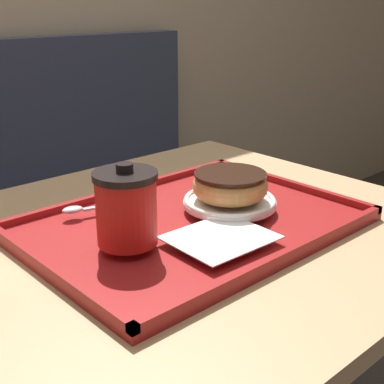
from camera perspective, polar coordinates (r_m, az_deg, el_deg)
name	(u,v)px	position (r m, az deg, el deg)	size (l,w,h in m)	color
booth_bench	(23,265)	(1.80, -17.55, -7.42)	(1.51, 0.44, 1.00)	#33384C
cafe_table	(178,321)	(0.98, -1.49, -13.62)	(0.90, 0.77, 0.75)	tan
serving_tray	(192,224)	(0.89, 0.00, -3.44)	(0.53, 0.39, 0.02)	maroon
napkin_paper	(220,237)	(0.80, 3.05, -4.83)	(0.15, 0.13, 0.00)	white
coffee_cup_front	(126,207)	(0.77, -7.02, -1.62)	(0.09, 0.09, 0.12)	red
plate_with_chocolate_donut	(230,201)	(0.92, 4.04, -1.00)	(0.16, 0.16, 0.01)	white
donut_chocolate_glazed	(230,185)	(0.91, 4.09, 0.73)	(0.13, 0.13, 0.04)	tan
spoon	(89,208)	(0.92, -10.93, -1.64)	(0.17, 0.06, 0.01)	silver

